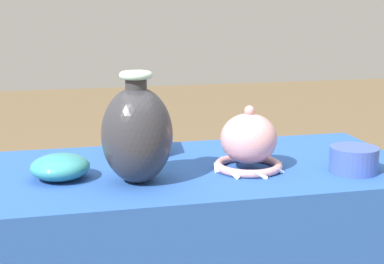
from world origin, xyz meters
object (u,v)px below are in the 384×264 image
at_px(vase_dome_bell, 249,144).
at_px(pot_squat_cobalt, 354,160).
at_px(mosaic_tile_box, 141,139).
at_px(vase_tall_bulbous, 137,134).
at_px(bowl_shallow_teal, 60,167).

xyz_separation_m(vase_dome_bell, pot_squat_cobalt, (0.26, -0.09, -0.04)).
height_order(vase_dome_bell, mosaic_tile_box, vase_dome_bell).
height_order(vase_tall_bulbous, bowl_shallow_teal, vase_tall_bulbous).
height_order(vase_tall_bulbous, pot_squat_cobalt, vase_tall_bulbous).
relative_size(vase_tall_bulbous, mosaic_tile_box, 1.81).
bearing_deg(vase_tall_bulbous, mosaic_tile_box, 80.09).
bearing_deg(mosaic_tile_box, bowl_shallow_teal, -131.58).
xyz_separation_m(mosaic_tile_box, pot_squat_cobalt, (0.52, -0.32, -0.01)).
relative_size(vase_dome_bell, mosaic_tile_box, 1.27).
height_order(vase_dome_bell, bowl_shallow_teal, vase_dome_bell).
bearing_deg(bowl_shallow_teal, vase_dome_bell, -3.06).
height_order(vase_tall_bulbous, mosaic_tile_box, vase_tall_bulbous).
xyz_separation_m(vase_tall_bulbous, mosaic_tile_box, (0.05, 0.28, -0.08)).
xyz_separation_m(mosaic_tile_box, bowl_shallow_teal, (-0.24, -0.21, -0.01)).
distance_m(vase_dome_bell, mosaic_tile_box, 0.35).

